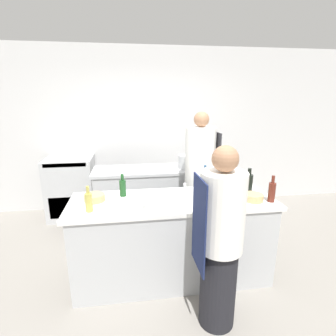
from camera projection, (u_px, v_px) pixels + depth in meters
ground_plane at (172, 275)px, 3.01m from camera, size 16.00×16.00×0.00m
wall_back at (154, 130)px, 4.67m from camera, size 8.00×0.06×2.80m
prep_counter at (173, 239)px, 2.89m from camera, size 2.16×0.73×0.93m
pass_counter at (152, 197)px, 4.06m from camera, size 1.75×0.60×0.93m
oven_range at (71, 188)px, 4.37m from camera, size 0.74×0.61×1.01m
chef_at_prep_near at (220, 242)px, 2.18m from camera, size 0.39×0.37×1.63m
chef_at_stove at (200, 181)px, 3.46m from camera, size 0.41×0.39×1.80m
bottle_olive_oil at (123, 187)px, 2.84m from camera, size 0.07×0.07×0.25m
bottle_vinegar at (205, 181)px, 2.96m from camera, size 0.06×0.06×0.31m
bottle_wine at (272, 191)px, 2.68m from camera, size 0.07×0.07×0.28m
bottle_cooking_oil at (249, 182)px, 2.99m from camera, size 0.09×0.09×0.27m
bottle_sauce at (89, 202)px, 2.45m from camera, size 0.07×0.07×0.25m
bottle_water at (185, 193)px, 2.74m from camera, size 0.06×0.06×0.18m
bowl_mixing_large at (95, 198)px, 2.72m from camera, size 0.21×0.21×0.07m
bowl_prep_small at (153, 204)px, 2.58m from camera, size 0.22×0.22×0.06m
bowl_ceramic_blue at (254, 197)px, 2.73m from camera, size 0.20×0.20×0.07m
cup at (203, 193)px, 2.84m from camera, size 0.08×0.08×0.08m
cutting_board at (223, 192)px, 2.97m from camera, size 0.29×0.27×0.01m
stockpot at (187, 162)px, 3.94m from camera, size 0.26×0.26×0.20m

